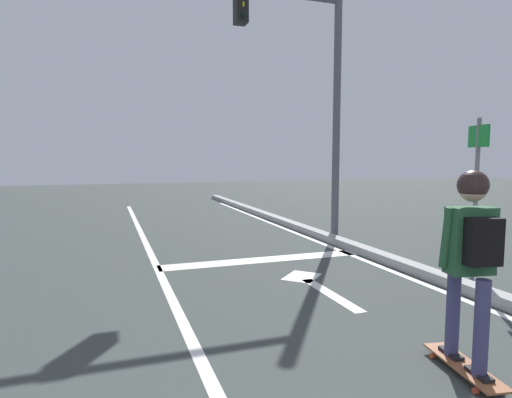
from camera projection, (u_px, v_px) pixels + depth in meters
name	position (u px, v px, depth m)	size (l,w,h in m)	color
lane_line_center	(165.00, 285.00, 5.83)	(0.12, 20.00, 0.01)	silver
lane_line_curbside	(376.00, 265.00, 6.94)	(0.12, 20.00, 0.01)	silver
stop_bar	(263.00, 260.00, 7.28)	(3.52, 0.40, 0.01)	silver
lane_arrow_stem	(331.00, 294.00, 5.45)	(0.16, 1.40, 0.01)	silver
lane_arrow_head	(302.00, 277.00, 6.25)	(0.56, 0.44, 0.01)	silver
curb_strip	(389.00, 259.00, 7.01)	(0.24, 24.00, 0.14)	#9DA09B
skateboard	(464.00, 366.00, 3.44)	(0.36, 0.86, 0.08)	brown
skater	(472.00, 246.00, 3.33)	(0.43, 0.60, 1.56)	#3A3B64
traffic_signal_mast	(298.00, 64.00, 8.76)	(4.36, 0.34, 5.48)	#545661
street_sign_post	(477.00, 176.00, 5.93)	(0.15, 0.44, 2.28)	slate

